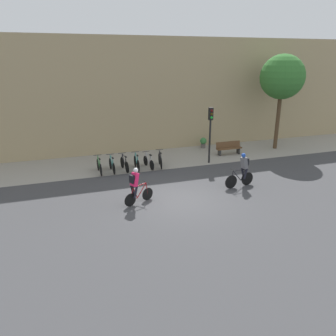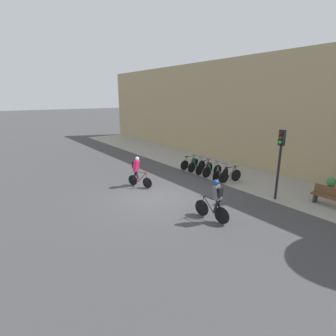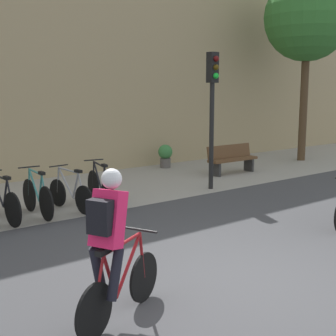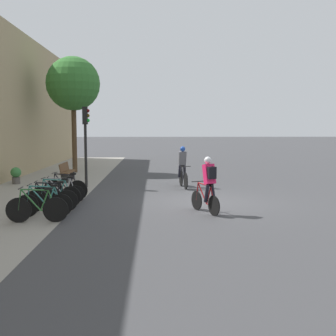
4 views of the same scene
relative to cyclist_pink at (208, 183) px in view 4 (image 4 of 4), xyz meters
The scene contains 14 objects.
ground 2.29m from the cyclist_pink, ahead, with size 200.00×200.00×0.00m, color #3D3D3F.
kerb_strip 6.88m from the cyclist_pink, 72.33° to the left, with size 44.00×4.50×0.01m, color gray.
cyclist_pink is the anchor object (origin of this frame).
cyclist_grey 5.74m from the cyclist_pink, ahead, with size 1.75×0.51×1.80m.
parked_bike_0 5.00m from the cyclist_pink, 101.91° to the left, with size 0.46×1.71×0.98m.
parked_bike_1 4.91m from the cyclist_pink, 93.36° to the left, with size 0.46×1.66×0.97m.
parked_bike_2 4.92m from the cyclist_pink, 84.65° to the left, with size 0.46×1.68×0.97m.
parked_bike_3 5.04m from the cyclist_pink, 76.21° to the left, with size 0.46×1.65×0.98m.
parked_bike_4 5.27m from the cyclist_pink, 68.29° to the left, with size 0.46×1.61×0.94m.
parked_bike_5 5.58m from the cyclist_pink, 61.22° to the left, with size 0.47×1.65×0.99m.
traffic_light_pole 7.61m from the cyclist_pink, 38.27° to the left, with size 0.26×0.30×3.51m.
bench 9.95m from the cyclist_pink, 36.62° to the left, with size 1.82×0.44×0.89m.
street_tree_0 14.21m from the cyclist_pink, 27.61° to the left, with size 3.08×3.08×6.66m.
potted_plant 10.71m from the cyclist_pink, 48.98° to the left, with size 0.48×0.48×0.78m.
Camera 4 is at (-14.65, 1.86, 2.63)m, focal length 45.00 mm.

